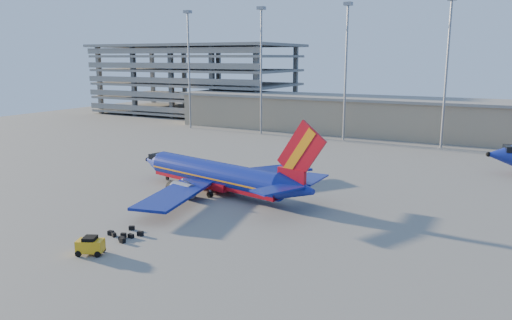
% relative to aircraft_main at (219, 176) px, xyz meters
% --- Properties ---
extents(ground, '(220.00, 220.00, 0.00)m').
position_rel_aircraft_main_xyz_m(ground, '(6.13, 2.91, -2.31)').
color(ground, slate).
rests_on(ground, ground).
extents(terminal_building, '(122.00, 16.00, 8.50)m').
position_rel_aircraft_main_xyz_m(terminal_building, '(16.13, 60.91, 2.01)').
color(terminal_building, gray).
rests_on(terminal_building, ground).
extents(parking_garage, '(62.00, 32.00, 21.40)m').
position_rel_aircraft_main_xyz_m(parking_garage, '(-55.87, 76.96, 9.42)').
color(parking_garage, slate).
rests_on(parking_garage, ground).
extents(light_mast_row, '(101.60, 1.60, 28.65)m').
position_rel_aircraft_main_xyz_m(light_mast_row, '(11.13, 48.91, 15.25)').
color(light_mast_row, gray).
rests_on(light_mast_row, ground).
extents(aircraft_main, '(31.43, 29.89, 10.79)m').
position_rel_aircraft_main_xyz_m(aircraft_main, '(0.00, 0.00, 0.00)').
color(aircraft_main, navy).
rests_on(aircraft_main, ground).
extents(baggage_tug, '(2.74, 2.26, 1.70)m').
position_rel_aircraft_main_xyz_m(baggage_tug, '(0.67, -23.33, -1.42)').
color(baggage_tug, gold).
rests_on(baggage_tug, ground).
extents(luggage_pile, '(3.39, 3.75, 0.51)m').
position_rel_aircraft_main_xyz_m(luggage_pile, '(0.28, -18.48, -2.08)').
color(luggage_pile, black).
rests_on(luggage_pile, ground).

